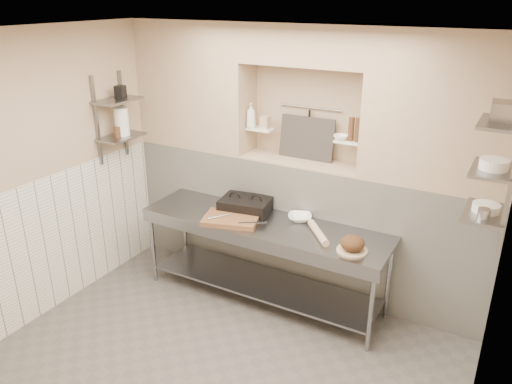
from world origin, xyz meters
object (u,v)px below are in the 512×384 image
Objects in this scene: bread_loaf at (352,243)px; jug_left at (122,122)px; prep_table at (263,245)px; bowl_alcove at (341,137)px; bottle_soap at (251,116)px; mixing_bowl at (300,218)px; cutting_board at (231,219)px; panini_press at (246,205)px; rolling_pin at (318,233)px.

bread_loaf is 2.78m from jug_left.
bowl_alcove reaches higher than prep_table.
prep_table is at bearing -135.90° from bowl_alcove.
mixing_bowl is at bearing -21.14° from bottle_soap.
bottle_soap reaches higher than cutting_board.
bottle_soap is at bearing 129.67° from prep_table.
prep_table is at bearing -38.59° from panini_press.
jug_left is at bearing -176.33° from prep_table.
prep_table is 2.03m from jug_left.
mixing_bowl is at bearing 141.58° from rolling_pin.
panini_press is 0.29m from cutting_board.
cutting_board is 1.80× the size of jug_left.
bowl_alcove is at bearing 37.94° from cutting_board.
bread_loaf is (0.68, -0.37, 0.05)m from mixing_bowl.
bowl_alcove is at bearing 16.32° from jug_left.
cutting_board is 1.13m from bottle_soap.
prep_table is 10.85× the size of mixing_bowl.
bottle_soap is (-1.41, 0.65, 0.86)m from bread_loaf.
cutting_board is 3.72× the size of bowl_alcove.
panini_press reaches higher than cutting_board.
prep_table is at bearing 22.76° from cutting_board.
prep_table is 4.75× the size of cutting_board.
bowl_alcove is at bearing 14.48° from panini_press.
bottle_soap reaches higher than panini_press.
cutting_board is at bearing -0.73° from jug_left.
jug_left reaches higher than bowl_alcove.
bottle_soap is at bearing 158.86° from mixing_bowl.
bowl_alcove is at bearing 49.30° from mixing_bowl.
panini_press reaches higher than prep_table.
bowl_alcove reaches higher than bread_loaf.
prep_table is 17.67× the size of bowl_alcove.
mixing_bowl is 1.10× the size of bread_loaf.
jug_left is (-2.28, -0.11, 0.83)m from rolling_pin.
mixing_bowl is at bearing 151.57° from bread_loaf.
bowl_alcove is (1.00, 0.03, -0.11)m from bottle_soap.
rolling_pin is (0.90, -0.17, -0.03)m from panini_press.
jug_left is (-1.39, -0.27, 0.79)m from panini_press.
panini_press is 1.31m from bread_loaf.
jug_left is (-2.67, 0.02, 0.78)m from bread_loaf.
bottle_soap reaches higher than mixing_bowl.
bread_loaf reaches higher than mixing_bowl.
bread_loaf is at bearing -0.51° from jug_left.
rolling_pin is 2.13× the size of bread_loaf.
prep_table is at bearing 172.34° from bread_loaf.
mixing_bowl is 0.78m from bread_loaf.
bottle_soap is 1.01m from bowl_alcove.
cutting_board is 1.37m from bowl_alcove.
prep_table is 8.56× the size of jug_left.
bread_loaf is at bearing -0.28° from cutting_board.
cutting_board is 2.09× the size of bottle_soap.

